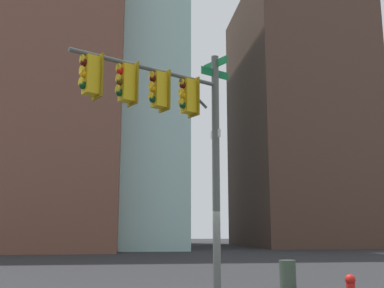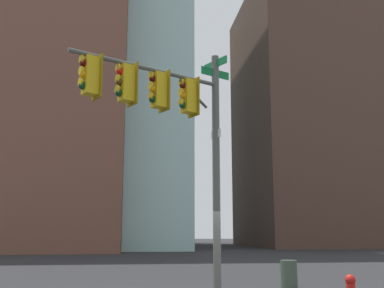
{
  "view_description": "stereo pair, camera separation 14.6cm",
  "coord_description": "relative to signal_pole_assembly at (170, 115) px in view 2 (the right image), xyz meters",
  "views": [
    {
      "loc": [
        -12.94,
        2.57,
        1.94
      ],
      "look_at": [
        0.01,
        0.8,
        4.42
      ],
      "focal_mm": 42.88,
      "sensor_mm": 36.0,
      "label": 1
    },
    {
      "loc": [
        -12.96,
        2.42,
        1.94
      ],
      "look_at": [
        0.01,
        0.8,
        4.42
      ],
      "focal_mm": 42.88,
      "sensor_mm": 36.0,
      "label": 2
    }
  ],
  "objects": [
    {
      "name": "signal_pole_assembly",
      "position": [
        0.0,
        0.0,
        0.0
      ],
      "size": [
        2.85,
        4.65,
        7.32
      ],
      "rotation": [
        0.0,
        0.0,
        2.08
      ],
      "color": "#4C514C",
      "rests_on": "ground_plane"
    },
    {
      "name": "litter_bin",
      "position": [
        3.03,
        -4.35,
        -4.7
      ],
      "size": [
        0.56,
        0.56,
        0.95
      ],
      "primitive_type": "cylinder",
      "color": "#384738",
      "rests_on": "ground_plane"
    },
    {
      "name": "building_brick_nearside",
      "position": [
        41.35,
        10.1,
        14.47
      ],
      "size": [
        27.75,
        16.13,
        39.29
      ],
      "primitive_type": "cube",
      "color": "brown",
      "rests_on": "ground_plane"
    },
    {
      "name": "building_brick_midblock",
      "position": [
        44.66,
        -20.8,
        11.63
      ],
      "size": [
        20.64,
        14.38,
        33.62
      ],
      "primitive_type": "cube",
      "color": "#4C3328",
      "rests_on": "ground_plane"
    },
    {
      "name": "building_glass_tower",
      "position": [
        48.26,
        9.68,
        22.99
      ],
      "size": [
        33.7,
        29.0,
        56.33
      ],
      "primitive_type": "cube",
      "color": "#9EC6C1",
      "rests_on": "ground_plane"
    }
  ]
}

